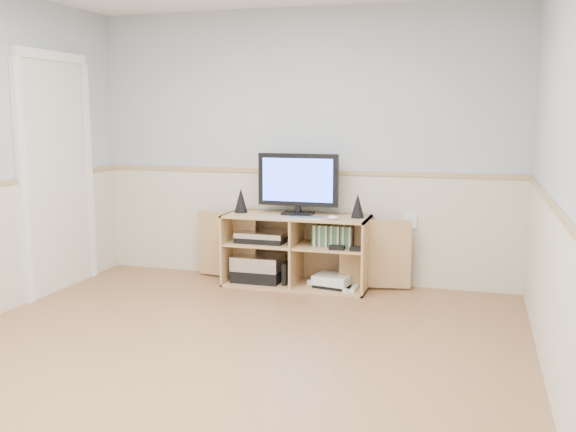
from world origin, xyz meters
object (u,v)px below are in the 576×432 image
object	(u,v)px
monitor	(298,182)
game_consoles	(332,281)
keyboard	(306,218)
media_cabinet	(298,249)

from	to	relation	value
monitor	game_consoles	size ratio (longest dim) A/B	1.60
monitor	keyboard	bearing A→B (deg)	-55.84
media_cabinet	monitor	bearing A→B (deg)	-90.00
monitor	game_consoles	xyz separation A→B (m)	(0.33, -0.06, -0.88)
keyboard	game_consoles	xyz separation A→B (m)	(0.21, 0.13, -0.59)
media_cabinet	keyboard	world-z (taller)	keyboard
media_cabinet	keyboard	distance (m)	0.40
media_cabinet	game_consoles	xyz separation A→B (m)	(0.33, -0.07, -0.26)
media_cabinet	game_consoles	size ratio (longest dim) A/B	4.41
keyboard	game_consoles	size ratio (longest dim) A/B	0.61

